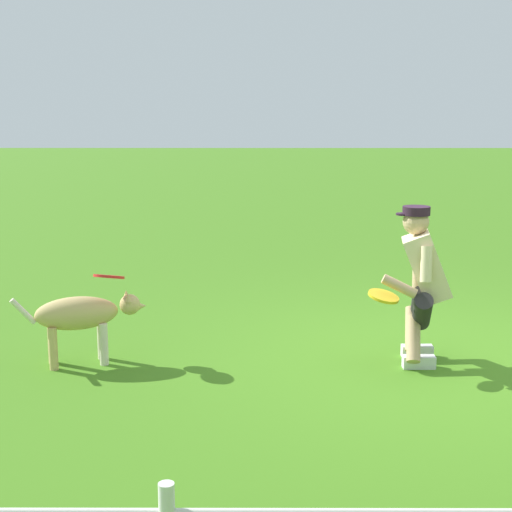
# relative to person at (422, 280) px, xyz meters

# --- Properties ---
(ground_plane) EXTENTS (60.00, 60.00, 0.00)m
(ground_plane) POSITION_rel_person_xyz_m (-0.24, 0.04, -0.70)
(ground_plane) COLOR #427A1C
(person) EXTENTS (0.62, 0.66, 1.29)m
(person) POSITION_rel_person_xyz_m (0.00, 0.00, 0.00)
(person) COLOR silver
(person) RESTS_ON ground_plane
(dog) EXTENTS (1.05, 0.46, 0.59)m
(dog) POSITION_rel_person_xyz_m (2.75, 0.03, -0.29)
(dog) COLOR tan
(dog) RESTS_ON ground_plane
(frisbee_flying) EXTENTS (0.31, 0.31, 0.09)m
(frisbee_flying) POSITION_rel_person_xyz_m (2.54, -0.05, 0.01)
(frisbee_flying) COLOR red
(frisbee_held) EXTENTS (0.33, 0.34, 0.11)m
(frisbee_held) POSITION_rel_person_xyz_m (0.33, 0.19, -0.09)
(frisbee_held) COLOR yellow
(frisbee_held) RESTS_ON person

